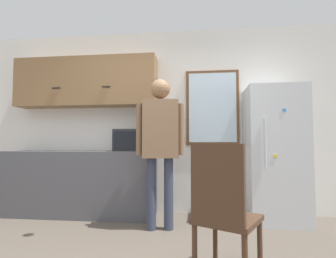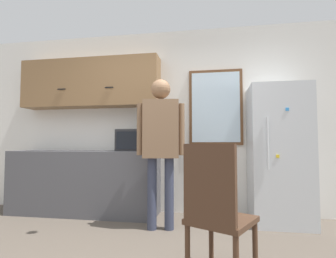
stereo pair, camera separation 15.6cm
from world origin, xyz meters
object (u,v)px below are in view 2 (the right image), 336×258
person (161,136)px  chair (216,208)px  microwave (136,140)px  refrigerator (279,154)px

person → chair: person is taller
microwave → chair: (1.08, -1.57, -0.51)m
refrigerator → chair: (-0.81, -1.55, -0.33)m
person → refrigerator: size_ratio=1.02×
refrigerator → chair: size_ratio=1.74×
chair → refrigerator: bearing=-90.3°
person → refrigerator: bearing=8.2°
microwave → refrigerator: size_ratio=0.27×
microwave → chair: bearing=-55.5°
microwave → person: size_ratio=0.27×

